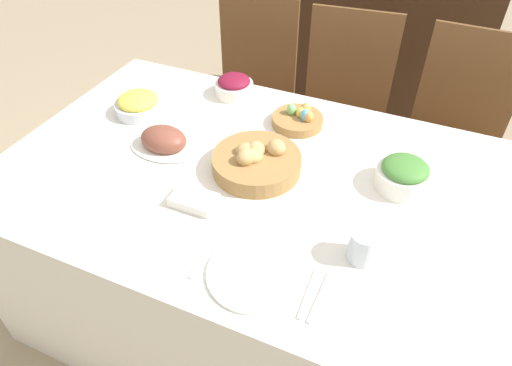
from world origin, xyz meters
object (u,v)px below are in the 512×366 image
at_px(knife, 308,293).
at_px(spoon, 319,297).
at_px(fork, 203,256).
at_px(chair_far_right, 453,136).
at_px(drinking_cup, 364,246).
at_px(chair_far_center, 341,111).
at_px(green_salad_bowl, 404,175).
at_px(pineapple_bowl, 139,104).
at_px(butter_dish, 194,200).
at_px(bread_basket, 256,161).
at_px(sideboard, 377,46).
at_px(egg_basket, 299,119).
at_px(dinner_plate, 254,273).
at_px(beet_salad_bowl, 234,86).
at_px(chair_far_left, 250,91).
at_px(ham_platter, 164,141).

height_order(knife, spoon, same).
height_order(fork, spoon, same).
bearing_deg(chair_far_right, knife, -100.89).
bearing_deg(drinking_cup, chair_far_center, 106.86).
distance_m(green_salad_bowl, pineapple_bowl, 1.02).
xyz_separation_m(knife, butter_dish, (-0.43, 0.17, 0.01)).
xyz_separation_m(bread_basket, pineapple_bowl, (-0.56, 0.14, 0.00)).
xyz_separation_m(chair_far_right, sideboard, (-0.54, 0.88, -0.03)).
distance_m(chair_far_right, fork, 1.42).
distance_m(egg_basket, dinner_plate, 0.72).
bearing_deg(drinking_cup, chair_far_right, 79.66).
bearing_deg(dinner_plate, fork, 180.00).
height_order(dinner_plate, spoon, dinner_plate).
bearing_deg(knife, chair_far_right, 74.79).
bearing_deg(beet_salad_bowl, egg_basket, -17.77).
relative_size(chair_far_left, chair_far_right, 1.00).
xyz_separation_m(dinner_plate, spoon, (0.18, 0.00, -0.00)).
bearing_deg(chair_far_left, dinner_plate, -66.58).
bearing_deg(sideboard, butter_dish, -95.29).
xyz_separation_m(egg_basket, spoon, (0.31, -0.71, -0.02)).
bearing_deg(dinner_plate, spoon, 0.00).
relative_size(bread_basket, green_salad_bowl, 1.72).
distance_m(fork, butter_dish, 0.21).
height_order(chair_far_right, egg_basket, chair_far_right).
xyz_separation_m(egg_basket, dinner_plate, (0.13, -0.71, -0.02)).
xyz_separation_m(bread_basket, ham_platter, (-0.35, -0.02, -0.01)).
bearing_deg(chair_far_center, butter_dish, -105.73).
xyz_separation_m(beet_salad_bowl, butter_dish, (0.17, -0.64, -0.03)).
distance_m(sideboard, dinner_plate, 2.17).
xyz_separation_m(sideboard, knife, (0.24, -2.15, 0.28)).
xyz_separation_m(sideboard, spoon, (0.27, -2.15, 0.28)).
bearing_deg(egg_basket, chair_far_center, 85.52).
height_order(chair_far_right, sideboard, chair_far_right).
bearing_deg(ham_platter, chair_far_left, 94.27).
height_order(chair_far_right, spoon, chair_far_right).
xyz_separation_m(bread_basket, butter_dish, (-0.11, -0.23, -0.02)).
xyz_separation_m(egg_basket, beet_salad_bowl, (-0.32, 0.10, 0.02)).
distance_m(egg_basket, pineapple_bowl, 0.62).
bearing_deg(butter_dish, dinner_plate, -32.06).
distance_m(sideboard, butter_dish, 2.01).
bearing_deg(butter_dish, bread_basket, 64.95).
bearing_deg(sideboard, egg_basket, -91.53).
height_order(pineapple_bowl, beet_salad_bowl, beet_salad_bowl).
bearing_deg(knife, dinner_plate, 177.88).
height_order(sideboard, knife, sideboard).
relative_size(chair_far_right, beet_salad_bowl, 6.28).
xyz_separation_m(chair_far_right, knife, (-0.29, -1.27, 0.25)).
height_order(chair_far_center, ham_platter, chair_far_center).
relative_size(dinner_plate, knife, 1.55).
bearing_deg(egg_basket, knife, -68.52).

